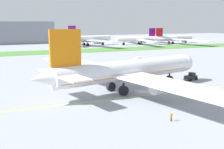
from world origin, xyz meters
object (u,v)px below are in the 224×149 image
Objects in this scene: ground_crew_wingwalker_port at (171,116)px; parked_airliner_far_centre at (88,39)px; airliner_foreground at (125,71)px; parked_airliner_far_outer at (173,38)px; traffic_cone_starboard_wing at (222,104)px; service_truck_baggage_loader at (140,60)px; pushback_tug at (191,77)px; parked_airliner_far_right at (138,39)px.

parked_airliner_far_centre reaches higher than ground_crew_wingwalker_port.
airliner_foreground is at bearing 84.94° from ground_crew_wingwalker_port.
parked_airliner_far_centre reaches higher than parked_airliner_far_outer.
ground_crew_wingwalker_port is at bearing -166.63° from traffic_cone_starboard_wing.
parked_airliner_far_outer is (80.53, 89.55, 2.82)m from service_truck_baggage_loader.
parked_airliner_far_outer reaches higher than service_truck_baggage_loader.
parked_airliner_far_centre is 0.88× the size of parked_airliner_far_outer.
parked_airliner_far_outer is at bearing 56.74° from pushback_tug.
service_truck_baggage_loader is (13.90, 61.64, 1.28)m from traffic_cone_starboard_wing.
service_truck_baggage_loader is 96.56m from parked_airliner_far_centre.
parked_airliner_far_centre is (11.81, 132.80, 4.05)m from pushback_tug.
parked_airliner_far_outer is (71.04, -6.48, -0.71)m from parked_airliner_far_centre.
traffic_cone_starboard_wing is (13.67, -19.36, -5.18)m from airliner_foreground.
airliner_foreground is at bearing -105.00° from parked_airliner_far_centre.
traffic_cone_starboard_wing is 0.01× the size of parked_airliner_far_right.
service_truck_baggage_loader is at bearing 56.89° from airliner_foreground.
service_truck_baggage_loader reaches higher than pushback_tug.
traffic_cone_starboard_wing is at bearing -114.98° from pushback_tug.
parked_airliner_far_right reaches higher than traffic_cone_starboard_wing.
airliner_foreground is at bearing 125.24° from traffic_cone_starboard_wing.
traffic_cone_starboard_wing is 0.01× the size of parked_airliner_far_outer.
airliner_foreground is at bearing -123.11° from service_truck_baggage_loader.
parked_airliner_far_centre is at bearing 174.79° from parked_airliner_far_outer.
parked_airliner_far_right is at bearing -6.22° from parked_airliner_far_centre.
traffic_cone_starboard_wing is at bearing 13.37° from ground_crew_wingwalker_port.
ground_crew_wingwalker_port is at bearing -95.06° from airliner_foreground.
airliner_foreground is 1.19× the size of parked_airliner_far_centre.
parked_airliner_far_right reaches higher than pushback_tug.
parked_airliner_far_centre reaches higher than pushback_tug.
pushback_tug is 3.50× the size of ground_crew_wingwalker_port.
pushback_tug is 133.39m from parked_airliner_far_centre.
airliner_foreground is 170.49m from parked_airliner_far_outer.
traffic_cone_starboard_wing is (15.72, 3.74, -0.69)m from ground_crew_wingwalker_port.
airliner_foreground is 143.19m from parked_airliner_far_centre.
airliner_foreground reaches higher than parked_airliner_far_centre.
parked_airliner_far_outer is at bearing -3.92° from parked_airliner_far_right.
parked_airliner_far_right is (78.86, 157.07, 3.36)m from ground_crew_wingwalker_port.
traffic_cone_starboard_wing is at bearing -54.76° from airliner_foreground.
pushback_tug is 27.44m from traffic_cone_starboard_wing.
airliner_foreground is at bearing -167.70° from pushback_tug.
service_truck_baggage_loader reaches higher than traffic_cone_starboard_wing.
parked_airliner_far_outer is at bearing -5.21° from parked_airliner_far_centre.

